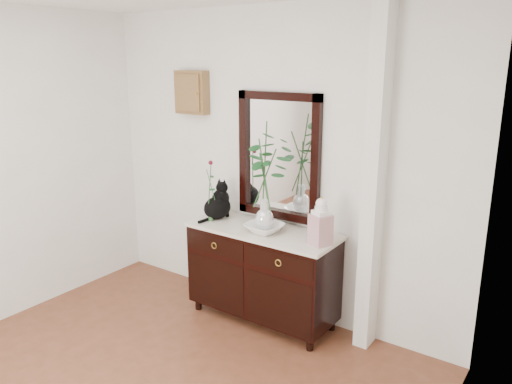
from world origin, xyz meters
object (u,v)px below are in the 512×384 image
Objects in this scene: cat at (217,200)px; ginger_jar at (321,221)px; sideboard at (263,270)px; lotus_bowl at (264,228)px.

cat is 0.88× the size of ginger_jar.
cat is at bearing 178.83° from sideboard.
cat reaches higher than lotus_bowl.
cat is (-0.50, 0.01, 0.55)m from sideboard.
lotus_bowl is (0.56, -0.07, -0.13)m from cat.
lotus_bowl reaches higher than sideboard.
sideboard is at bearing 133.89° from lotus_bowl.
ginger_jar reaches higher than lotus_bowl.
ginger_jar reaches higher than cat.
sideboard is 0.81m from ginger_jar.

